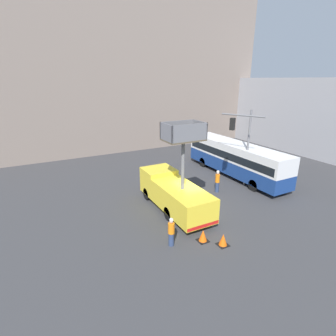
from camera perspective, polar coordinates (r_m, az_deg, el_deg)
name	(u,v)px	position (r m, az deg, el deg)	size (l,w,h in m)	color
ground_plane	(193,210)	(19.74, 5.46, -9.07)	(120.00, 120.00, 0.00)	#38383A
building_backdrop_far	(102,66)	(38.70, -14.15, 20.68)	(44.00, 10.00, 21.65)	gray
building_backdrop_side	(325,115)	(40.83, 31.03, 9.83)	(10.00, 28.00, 9.38)	#9E9EA3
utility_truck	(174,191)	(19.12, 1.25, -5.05)	(2.53, 7.35, 6.63)	yellow
city_bus	(235,157)	(26.60, 14.38, 2.33)	(2.49, 12.14, 3.30)	navy
traffic_light_pole	(243,138)	(22.68, 16.06, 6.28)	(3.57, 3.32, 6.78)	slate
road_worker_near_truck	(171,232)	(15.45, 0.72, -13.74)	(0.38, 0.38, 1.78)	navy
road_worker_directing	(217,181)	(22.64, 10.70, -2.82)	(0.38, 0.38, 1.94)	navy
traffic_cone_near_truck	(203,236)	(16.24, 7.63, -14.44)	(0.64, 0.64, 0.73)	black
traffic_cone_mid_road	(223,240)	(16.08, 11.90, -15.09)	(0.63, 0.63, 0.72)	black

